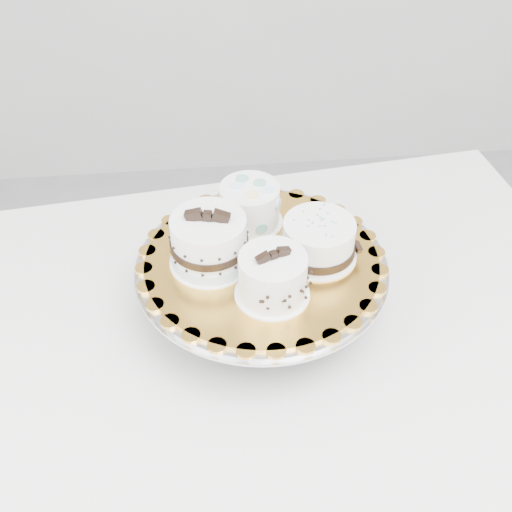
{
  "coord_description": "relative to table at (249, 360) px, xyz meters",
  "views": [
    {
      "loc": [
        -0.03,
        -0.49,
        1.51
      ],
      "look_at": [
        0.04,
        0.21,
        0.88
      ],
      "focal_mm": 45.0,
      "sensor_mm": 36.0,
      "label": 1
    }
  ],
  "objects": [
    {
      "name": "table",
      "position": [
        0.0,
        0.0,
        0.0
      ],
      "size": [
        1.28,
        0.93,
        0.75
      ],
      "rotation": [
        0.0,
        0.0,
        0.12
      ],
      "color": "white",
      "rests_on": "floor"
    },
    {
      "name": "cake_stand",
      "position": [
        0.02,
        0.04,
        0.15
      ],
      "size": [
        0.39,
        0.39,
        0.1
      ],
      "color": "gray",
      "rests_on": "table"
    },
    {
      "name": "cake_board",
      "position": [
        0.02,
        0.04,
        0.19
      ],
      "size": [
        0.42,
        0.42,
        0.01
      ],
      "primitive_type": "cylinder",
      "rotation": [
        0.0,
        0.0,
        -0.22
      ],
      "color": "gold",
      "rests_on": "cake_stand"
    },
    {
      "name": "cake_swirl",
      "position": [
        0.03,
        -0.04,
        0.22
      ],
      "size": [
        0.12,
        0.12,
        0.09
      ],
      "rotation": [
        0.0,
        0.0,
        0.35
      ],
      "color": "white",
      "rests_on": "cake_board"
    },
    {
      "name": "cake_banded",
      "position": [
        -0.05,
        0.04,
        0.23
      ],
      "size": [
        0.13,
        0.13,
        0.1
      ],
      "rotation": [
        0.0,
        0.0,
        -0.2
      ],
      "color": "white",
      "rests_on": "cake_board"
    },
    {
      "name": "cake_dots",
      "position": [
        0.02,
        0.13,
        0.22
      ],
      "size": [
        0.12,
        0.12,
        0.07
      ],
      "rotation": [
        0.0,
        0.0,
        0.32
      ],
      "color": "white",
      "rests_on": "cake_board"
    },
    {
      "name": "cake_ribbon",
      "position": [
        0.11,
        0.04,
        0.22
      ],
      "size": [
        0.13,
        0.13,
        0.07
      ],
      "rotation": [
        0.0,
        0.0,
        0.29
      ],
      "color": "white",
      "rests_on": "cake_board"
    }
  ]
}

